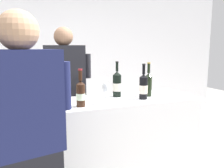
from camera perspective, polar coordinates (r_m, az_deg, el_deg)
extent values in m
cube|color=white|center=(4.63, -15.04, 7.60)|extent=(8.00, 0.10, 2.80)
cube|color=white|center=(2.31, -4.26, -16.42)|extent=(2.07, 0.55, 1.00)
cylinder|color=black|center=(2.23, 7.73, -1.04)|extent=(0.08, 0.08, 0.21)
cone|color=black|center=(2.21, 7.80, 2.00)|extent=(0.08, 0.08, 0.03)
cylinder|color=black|center=(2.21, 7.83, 3.52)|extent=(0.03, 0.03, 0.09)
cylinder|color=black|center=(2.20, 7.86, 4.83)|extent=(0.03, 0.03, 0.01)
cylinder|color=silver|center=(2.23, 7.73, -1.31)|extent=(0.08, 0.08, 0.08)
cylinder|color=black|center=(2.32, 1.23, -0.48)|extent=(0.08, 0.08, 0.22)
cone|color=black|center=(2.30, 1.24, 2.66)|extent=(0.08, 0.08, 0.04)
cylinder|color=black|center=(2.29, 1.25, 4.21)|extent=(0.03, 0.03, 0.09)
cylinder|color=black|center=(2.29, 1.25, 5.46)|extent=(0.03, 0.03, 0.01)
cylinder|color=silver|center=(2.32, 1.23, -0.75)|extent=(0.09, 0.09, 0.08)
cylinder|color=black|center=(2.37, 8.89, -0.58)|extent=(0.07, 0.07, 0.20)
cone|color=black|center=(2.36, 8.96, 2.24)|extent=(0.07, 0.07, 0.04)
cylinder|color=black|center=(2.35, 9.00, 3.83)|extent=(0.03, 0.03, 0.10)
cylinder|color=#B79333|center=(2.35, 9.03, 5.15)|extent=(0.03, 0.03, 0.01)
cylinder|color=black|center=(2.15, -18.20, -1.73)|extent=(0.07, 0.07, 0.21)
cone|color=black|center=(2.14, -18.36, 1.48)|extent=(0.07, 0.07, 0.03)
cylinder|color=black|center=(2.13, -18.43, 2.95)|extent=(0.03, 0.03, 0.08)
cylinder|color=#B79333|center=(2.13, -18.49, 4.17)|extent=(0.04, 0.04, 0.01)
cylinder|color=black|center=(2.10, -14.73, -2.26)|extent=(0.08, 0.08, 0.18)
cone|color=black|center=(2.08, -14.85, 0.58)|extent=(0.08, 0.08, 0.03)
cylinder|color=black|center=(2.08, -14.91, 2.05)|extent=(0.03, 0.03, 0.08)
cylinder|color=maroon|center=(2.07, -14.96, 3.30)|extent=(0.04, 0.04, 0.01)
cylinder|color=white|center=(2.10, -14.72, -2.51)|extent=(0.08, 0.08, 0.06)
cylinder|color=black|center=(1.93, -16.05, -2.77)|extent=(0.08, 0.08, 0.22)
cone|color=black|center=(1.91, -16.21, 0.99)|extent=(0.08, 0.08, 0.04)
cylinder|color=black|center=(1.91, -16.29, 2.80)|extent=(0.03, 0.03, 0.08)
cylinder|color=maroon|center=(1.90, -16.36, 4.21)|extent=(0.03, 0.03, 0.01)
cylinder|color=black|center=(1.95, -7.71, -2.82)|extent=(0.08, 0.08, 0.19)
cone|color=black|center=(1.93, -7.78, 0.34)|extent=(0.08, 0.08, 0.03)
cylinder|color=black|center=(1.93, -7.82, 2.06)|extent=(0.03, 0.03, 0.09)
cylinder|color=maroon|center=(1.92, -7.85, 3.53)|extent=(0.04, 0.04, 0.01)
cylinder|color=silver|center=(1.95, -7.71, -3.09)|extent=(0.08, 0.08, 0.06)
cylinder|color=silver|center=(2.03, -1.51, -4.93)|extent=(0.08, 0.08, 0.00)
cylinder|color=silver|center=(2.02, -1.51, -3.54)|extent=(0.01, 0.01, 0.10)
ellipsoid|color=silver|center=(2.00, -1.53, -0.95)|extent=(0.06, 0.06, 0.10)
ellipsoid|color=maroon|center=(2.01, -1.52, -1.44)|extent=(0.05, 0.05, 0.03)
cube|color=black|center=(2.88, -11.12, -12.54)|extent=(0.43, 0.29, 0.89)
cube|color=black|center=(2.69, -11.61, 2.64)|extent=(0.48, 0.29, 0.63)
sphere|color=#8C664C|center=(2.68, -11.89, 11.39)|extent=(0.21, 0.21, 0.21)
cylinder|color=black|center=(2.72, -6.07, 4.43)|extent=(0.08, 0.08, 0.28)
cylinder|color=black|center=(2.68, -17.33, 4.00)|extent=(0.08, 0.08, 0.28)
cube|color=#191E47|center=(1.34, -21.18, -4.10)|extent=(0.43, 0.30, 0.56)
sphere|color=tan|center=(1.31, -22.14, 12.13)|extent=(0.21, 0.21, 0.21)
cylinder|color=#191E47|center=(1.39, -11.75, -0.39)|extent=(0.08, 0.08, 0.28)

